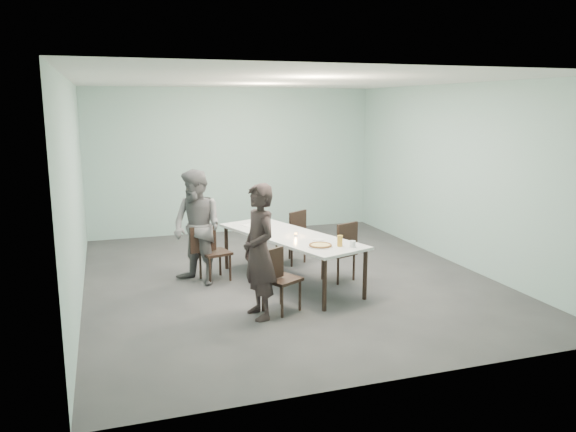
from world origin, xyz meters
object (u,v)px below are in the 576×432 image
object	(u,v)px
tealight	(296,235)
amber_tumbler	(267,225)
table	(290,238)
diner_near	(259,252)
diner_far	(197,228)
chair_far_left	(210,249)
chair_near_left	(277,275)
side_plate	(318,239)
chair_far_right	(294,233)
pizza	(320,245)
chair_near_right	(342,247)
beer_glass	(340,241)
water_tumbler	(353,244)

from	to	relation	value
tealight	amber_tumbler	xyz separation A→B (m)	(-0.23, 0.70, 0.02)
table	diner_near	bearing A→B (deg)	-123.83
diner_far	amber_tumbler	distance (m)	1.15
chair_far_left	chair_near_left	bearing A→B (deg)	-85.38
chair_far_left	amber_tumbler	size ratio (longest dim) A/B	10.88
side_plate	amber_tumbler	size ratio (longest dim) A/B	2.25
chair_far_right	pizza	xyz separation A→B (m)	(-0.27, -1.91, 0.27)
chair_near_left	amber_tumbler	xyz separation A→B (m)	(0.37, 1.69, 0.29)
table	diner_near	world-z (taller)	diner_near
chair_near_right	table	bearing A→B (deg)	-26.48
table	pizza	distance (m)	0.85
pizza	amber_tumbler	xyz separation A→B (m)	(-0.35, 1.39, 0.02)
chair_far_right	pizza	size ratio (longest dim) A/B	2.56
chair_near_left	tealight	distance (m)	1.19
diner_far	amber_tumbler	bearing A→B (deg)	60.25
table	chair_far_right	bearing A→B (deg)	68.19
diner_near	tealight	size ratio (longest dim) A/B	30.55
pizza	beer_glass	distance (m)	0.27
chair_far_right	diner_near	distance (m)	2.61
chair_far_right	diner_near	xyz separation A→B (m)	(-1.24, -2.28, 0.35)
chair_far_left	chair_near_right	distance (m)	2.02
chair_near_left	tealight	size ratio (longest dim) A/B	15.54
chair_near_left	beer_glass	xyz separation A→B (m)	(0.97, 0.24, 0.32)
chair_far_left	amber_tumbler	world-z (taller)	chair_far_left
pizza	side_plate	world-z (taller)	pizza
chair_far_right	diner_near	bearing A→B (deg)	30.61
diner_near	water_tumbler	xyz separation A→B (m)	(1.37, 0.20, -0.06)
diner_far	tealight	distance (m)	1.47
chair_near_left	side_plate	bearing A→B (deg)	10.60
chair_near_left	beer_glass	bearing A→B (deg)	-15.12
chair_near_right	beer_glass	xyz separation A→B (m)	(-0.40, -0.82, 0.32)
chair_far_left	chair_near_right	size ratio (longest dim) A/B	1.00
beer_glass	tealight	bearing A→B (deg)	117.02
chair_near_right	diner_far	xyz separation A→B (m)	(-2.14, 0.48, 0.36)
chair_near_right	chair_far_right	size ratio (longest dim) A/B	1.00
chair_far_right	amber_tumbler	xyz separation A→B (m)	(-0.61, -0.51, 0.29)
chair_far_right	amber_tumbler	distance (m)	0.85
table	chair_near_right	size ratio (longest dim) A/B	3.16
diner_near	amber_tumbler	size ratio (longest dim) A/B	21.38
pizza	side_plate	size ratio (longest dim) A/B	1.89
amber_tumbler	table	bearing A→B (deg)	-72.02
chair_near_left	water_tumbler	xyz separation A→B (m)	(1.12, 0.13, 0.29)
tealight	amber_tumbler	world-z (taller)	amber_tumbler
chair_near_left	chair_far_right	world-z (taller)	same
pizza	water_tumbler	size ratio (longest dim) A/B	3.78
chair_far_left	amber_tumbler	xyz separation A→B (m)	(0.94, 0.09, 0.29)
chair_far_left	water_tumbler	world-z (taller)	chair_far_left
table	chair_near_left	xyz separation A→B (m)	(-0.55, -1.13, -0.19)
chair_near_left	chair_far_left	distance (m)	1.70
diner_near	tealight	xyz separation A→B (m)	(0.85, 1.06, -0.08)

